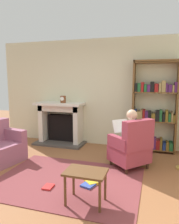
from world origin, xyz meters
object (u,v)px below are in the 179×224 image
bookshelf (154,110)px  mantel_clock (63,99)px  fireplace (61,122)px  side_table (86,176)px  armchair_reading (132,147)px  seated_reader (128,135)px

bookshelf → mantel_clock: bearing=-176.5°
fireplace → bookshelf: 2.40m
side_table → armchair_reading: bearing=71.9°
armchair_reading → seated_reader: seated_reader is taller
fireplace → mantel_clock: bearing=-40.8°
fireplace → armchair_reading: size_ratio=1.34×
fireplace → mantel_clock: 0.62m
fireplace → armchair_reading: bearing=-30.0°
fireplace → side_table: size_ratio=2.32×
armchair_reading → side_table: bearing=24.9°
mantel_clock → side_table: 2.93m
mantel_clock → side_table: (1.41, -2.45, -0.79)m
seated_reader → mantel_clock: bearing=-75.4°
side_table → seated_reader: bearing=75.9°
fireplace → mantel_clock: size_ratio=7.23×
mantel_clock → armchair_reading: (1.87, -1.05, -0.76)m
bookshelf → seated_reader: (-0.46, -1.10, -0.37)m
fireplace → mantel_clock: (0.11, -0.10, 0.61)m
seated_reader → fireplace: bearing=-76.2°
mantel_clock → side_table: mantel_clock is taller
bookshelf → armchair_reading: bookshelf is taller
armchair_reading → side_table: (-0.46, -1.40, -0.03)m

